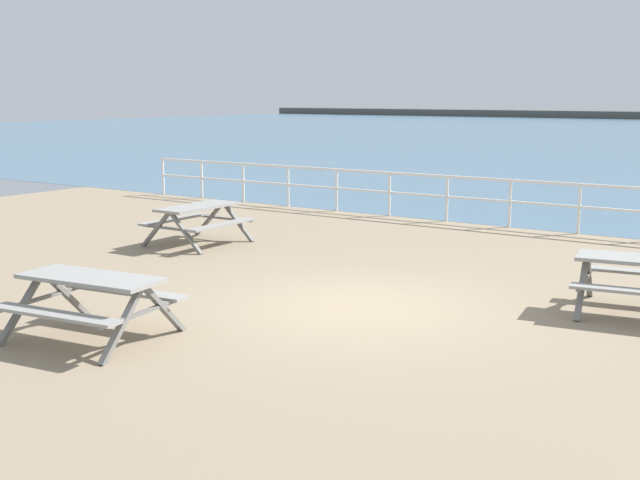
% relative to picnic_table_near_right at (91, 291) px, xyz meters
% --- Properties ---
extents(ground_plane, '(30.00, 24.00, 0.20)m').
position_rel_picnic_table_near_right_xyz_m(ground_plane, '(1.93, 3.04, -0.68)').
color(ground_plane, gray).
extents(seaward_railing, '(23.07, 0.07, 1.08)m').
position_rel_picnic_table_near_right_xyz_m(seaward_railing, '(1.93, 10.79, 0.15)').
color(seaward_railing, white).
rests_on(seaward_railing, ground).
extents(picnic_table_near_right, '(1.98, 1.74, 0.80)m').
position_rel_picnic_table_near_right_xyz_m(picnic_table_near_right, '(0.00, 0.00, 0.00)').
color(picnic_table_near_right, gray).
rests_on(picnic_table_near_right, ground).
extents(picnic_table_far_right, '(1.57, 1.83, 0.80)m').
position_rel_picnic_table_near_right_xyz_m(picnic_table_far_right, '(-3.20, 5.36, 0.00)').
color(picnic_table_far_right, gray).
rests_on(picnic_table_far_right, ground).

